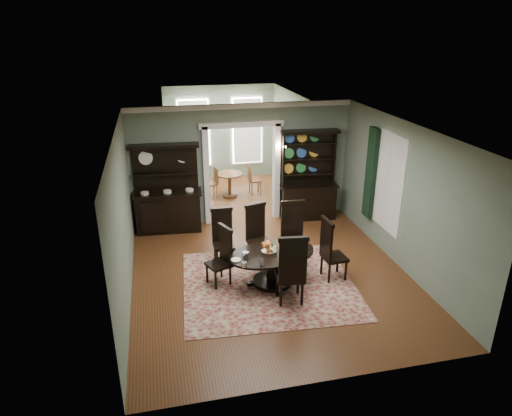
# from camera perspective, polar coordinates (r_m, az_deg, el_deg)

# --- Properties ---
(room) EXTENTS (5.51, 6.01, 3.01)m
(room) POSITION_cam_1_polar(r_m,az_deg,el_deg) (8.70, 1.93, 0.59)
(room) COLOR brown
(room) RESTS_ON ground
(parlor) EXTENTS (3.51, 3.50, 3.01)m
(parlor) POSITION_cam_1_polar(r_m,az_deg,el_deg) (13.85, -3.84, 8.52)
(parlor) COLOR brown
(parlor) RESTS_ON ground
(doorway_trim) EXTENTS (2.08, 0.25, 2.57)m
(doorway_trim) POSITION_cam_1_polar(r_m,az_deg,el_deg) (11.42, -1.81, 6.11)
(doorway_trim) COLOR white
(doorway_trim) RESTS_ON floor
(right_window) EXTENTS (0.15, 1.47, 2.12)m
(right_window) POSITION_cam_1_polar(r_m,az_deg,el_deg) (10.41, 15.19, 3.64)
(right_window) COLOR white
(right_window) RESTS_ON wall_right
(wall_sconce) EXTENTS (0.27, 0.21, 0.21)m
(wall_sconce) POSITION_cam_1_polar(r_m,az_deg,el_deg) (11.41, 3.05, 7.50)
(wall_sconce) COLOR gold
(wall_sconce) RESTS_ON back_wall_right
(rug) EXTENTS (3.51, 3.23, 0.01)m
(rug) POSITION_cam_1_polar(r_m,az_deg,el_deg) (9.09, 1.59, -9.48)
(rug) COLOR maroon
(rug) RESTS_ON floor
(dining_table) EXTENTS (1.89, 1.87, 0.68)m
(dining_table) POSITION_cam_1_polar(r_m,az_deg,el_deg) (8.89, 2.05, -6.79)
(dining_table) COLOR black
(dining_table) RESTS_ON rug
(centerpiece) EXTENTS (1.45, 0.93, 0.24)m
(centerpiece) POSITION_cam_1_polar(r_m,az_deg,el_deg) (8.76, 1.64, -5.22)
(centerpiece) COLOR white
(centerpiece) RESTS_ON dining_table
(chair_far_left) EXTENTS (0.47, 0.43, 1.22)m
(chair_far_left) POSITION_cam_1_polar(r_m,az_deg,el_deg) (9.62, -4.18, -3.34)
(chair_far_left) COLOR black
(chair_far_left) RESTS_ON rug
(chair_far_mid) EXTENTS (0.57, 0.55, 1.27)m
(chair_far_mid) POSITION_cam_1_polar(r_m,az_deg,el_deg) (9.70, 0.15, -2.89)
(chair_far_mid) COLOR black
(chair_far_mid) RESTS_ON rug
(chair_far_right) EXTENTS (0.53, 0.50, 1.36)m
(chair_far_right) POSITION_cam_1_polar(r_m,az_deg,el_deg) (9.63, 4.64, -2.84)
(chair_far_right) COLOR black
(chair_far_right) RESTS_ON rug
(chair_end_left) EXTENTS (0.55, 0.57, 1.19)m
(chair_end_left) POSITION_cam_1_polar(r_m,az_deg,el_deg) (8.88, -4.22, -5.74)
(chair_end_left) COLOR black
(chair_end_left) RESTS_ON rug
(chair_end_right) EXTENTS (0.49, 0.51, 1.30)m
(chair_end_right) POSITION_cam_1_polar(r_m,az_deg,el_deg) (9.07, 9.22, -4.96)
(chair_end_right) COLOR black
(chair_end_right) RESTS_ON rug
(chair_near) EXTENTS (0.57, 0.55, 1.40)m
(chair_near) POSITION_cam_1_polar(r_m,az_deg,el_deg) (8.17, 4.47, -7.54)
(chair_near) COLOR black
(chair_near) RESTS_ON rug
(sideboard) EXTENTS (1.67, 0.70, 2.15)m
(sideboard) POSITION_cam_1_polar(r_m,az_deg,el_deg) (11.27, -10.95, 0.83)
(sideboard) COLOR black
(sideboard) RESTS_ON floor
(welsh_dresser) EXTENTS (1.52, 0.67, 2.32)m
(welsh_dresser) POSITION_cam_1_polar(r_m,az_deg,el_deg) (11.84, 6.50, 2.62)
(welsh_dresser) COLOR black
(welsh_dresser) RESTS_ON floor
(parlor_table) EXTENTS (0.77, 0.77, 0.71)m
(parlor_table) POSITION_cam_1_polar(r_m,az_deg,el_deg) (13.37, -3.32, 3.34)
(parlor_table) COLOR brown
(parlor_table) RESTS_ON parlor_floor
(parlor_chair_left) EXTENTS (0.40, 0.39, 0.89)m
(parlor_chair_left) POSITION_cam_1_polar(r_m,az_deg,el_deg) (13.34, -5.42, 3.28)
(parlor_chair_left) COLOR brown
(parlor_chair_left) RESTS_ON parlor_floor
(parlor_chair_right) EXTENTS (0.39, 0.38, 0.90)m
(parlor_chair_right) POSITION_cam_1_polar(r_m,az_deg,el_deg) (13.51, -0.38, 3.66)
(parlor_chair_right) COLOR brown
(parlor_chair_right) RESTS_ON parlor_floor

